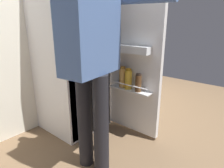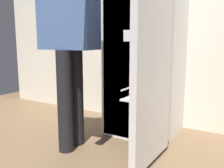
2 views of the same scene
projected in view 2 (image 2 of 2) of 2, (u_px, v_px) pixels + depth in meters
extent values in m
plane|color=brown|center=(115.00, 151.00, 2.06)|extent=(5.28, 5.28, 0.00)
cube|color=silver|center=(161.00, 5.00, 2.60)|extent=(4.40, 0.10, 2.45)
cube|color=white|center=(146.00, 48.00, 2.38)|extent=(0.59, 0.60, 1.60)
cube|color=white|center=(131.00, 49.00, 2.14)|extent=(0.55, 0.01, 1.56)
cube|color=white|center=(134.00, 41.00, 2.16)|extent=(0.51, 0.09, 0.01)
cube|color=white|center=(153.00, 52.00, 1.72)|extent=(0.05, 0.59, 1.54)
cube|color=white|center=(142.00, 94.00, 1.81)|extent=(0.10, 0.46, 0.01)
cylinder|color=silver|center=(137.00, 85.00, 1.82)|extent=(0.01, 0.44, 0.01)
cube|color=white|center=(143.00, 36.00, 1.74)|extent=(0.09, 0.39, 0.07)
cylinder|color=tan|center=(149.00, 78.00, 1.87)|extent=(0.07, 0.07, 0.19)
cylinder|color=#996623|center=(150.00, 63.00, 1.85)|extent=(0.05, 0.05, 0.02)
cylinder|color=brown|center=(135.00, 84.00, 1.71)|extent=(0.06, 0.06, 0.16)
cylinder|color=black|center=(135.00, 71.00, 1.70)|extent=(0.05, 0.05, 0.02)
cylinder|color=gold|center=(144.00, 80.00, 1.81)|extent=(0.07, 0.07, 0.19)
cylinder|color=#BC8419|center=(144.00, 65.00, 1.79)|extent=(0.05, 0.05, 0.02)
cylinder|color=black|center=(76.00, 98.00, 2.15)|extent=(0.12, 0.12, 0.81)
cylinder|color=black|center=(65.00, 102.00, 2.00)|extent=(0.12, 0.12, 0.81)
cube|color=#4C6BA3|center=(68.00, 12.00, 1.96)|extent=(0.47, 0.27, 0.57)
cylinder|color=#4C6BA3|center=(84.00, 17.00, 2.16)|extent=(0.08, 0.08, 0.54)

